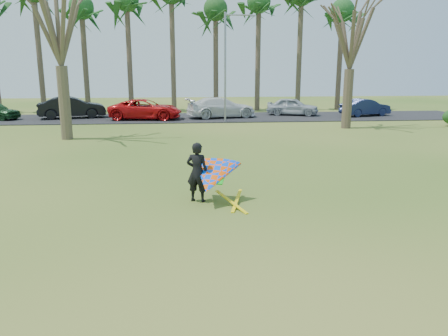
{
  "coord_description": "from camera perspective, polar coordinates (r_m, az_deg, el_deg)",
  "views": [
    {
      "loc": [
        -1.25,
        -11.09,
        4.17
      ],
      "look_at": [
        0.0,
        2.0,
        1.1
      ],
      "focal_mm": 35.0,
      "sensor_mm": 36.0,
      "label": 1
    }
  ],
  "objects": [
    {
      "name": "palm_9",
      "position": [
        45.04,
        15.22,
        19.08
      ],
      "size": [
        4.84,
        4.84,
        10.84
      ],
      "color": "#453629",
      "rests_on": "ground"
    },
    {
      "name": "car_5",
      "position": [
        39.2,
        17.96,
        7.55
      ],
      "size": [
        4.58,
        2.67,
        1.43
      ],
      "primitive_type": "imported",
      "rotation": [
        0.0,
        0.0,
        1.86
      ],
      "color": "#172146",
      "rests_on": "parking_strip"
    },
    {
      "name": "bare_tree_right",
      "position": [
        31.28,
        16.37,
        17.04
      ],
      "size": [
        6.27,
        6.27,
        9.21
      ],
      "color": "#463A2A",
      "rests_on": "ground"
    },
    {
      "name": "palm_3",
      "position": [
        43.28,
        -18.12,
        19.16
      ],
      "size": [
        4.84,
        4.84,
        10.84
      ],
      "color": "#4B3D2D",
      "rests_on": "ground"
    },
    {
      "name": "car_2",
      "position": [
        35.37,
        -10.21,
        7.56
      ],
      "size": [
        5.96,
        3.27,
        1.58
      ],
      "primitive_type": "imported",
      "rotation": [
        0.0,
        0.0,
        1.45
      ],
      "color": "red",
      "rests_on": "parking_strip"
    },
    {
      "name": "car_3",
      "position": [
        36.01,
        -0.36,
        7.91
      ],
      "size": [
        6.01,
        3.47,
        1.64
      ],
      "primitive_type": "imported",
      "rotation": [
        0.0,
        0.0,
        1.79
      ],
      "color": "white",
      "rests_on": "parking_strip"
    },
    {
      "name": "palm_6",
      "position": [
        42.51,
        -1.11,
        19.9
      ],
      "size": [
        4.84,
        4.84,
        10.84
      ],
      "color": "brown",
      "rests_on": "ground"
    },
    {
      "name": "kite_flyer",
      "position": [
        13.48,
        -1.84,
        -1.07
      ],
      "size": [
        2.13,
        2.39,
        2.05
      ],
      "color": "black",
      "rests_on": "ground"
    },
    {
      "name": "palm_4",
      "position": [
        42.73,
        -12.6,
        20.49
      ],
      "size": [
        4.84,
        4.84,
        11.54
      ],
      "color": "#4A3A2C",
      "rests_on": "ground"
    },
    {
      "name": "streetlight",
      "position": [
        33.26,
        0.43,
        13.66
      ],
      "size": [
        2.28,
        0.18,
        8.0
      ],
      "color": "gray",
      "rests_on": "ground"
    },
    {
      "name": "car_1",
      "position": [
        37.76,
        -19.25,
        7.49
      ],
      "size": [
        5.51,
        2.97,
        1.72
      ],
      "primitive_type": "imported",
      "rotation": [
        0.0,
        0.0,
        1.8
      ],
      "color": "black",
      "rests_on": "parking_strip"
    },
    {
      "name": "car_4",
      "position": [
        38.3,
        8.95,
        7.95
      ],
      "size": [
        4.71,
        3.15,
        1.49
      ],
      "primitive_type": "imported",
      "rotation": [
        0.0,
        0.0,
        1.22
      ],
      "color": "#A8AEB6",
      "rests_on": "parking_strip"
    },
    {
      "name": "bare_tree_left",
      "position": [
        27.09,
        -20.95,
        18.14
      ],
      "size": [
        6.6,
        6.6,
        9.7
      ],
      "color": "#4A3E2C",
      "rests_on": "ground"
    },
    {
      "name": "ground",
      "position": [
        11.91,
        0.92,
        -7.35
      ],
      "size": [
        100.0,
        100.0,
        0.0
      ],
      "primitive_type": "plane",
      "color": "#1F5211",
      "rests_on": "ground"
    },
    {
      "name": "parking_strip",
      "position": [
        36.35,
        -3.48,
        6.59
      ],
      "size": [
        46.0,
        7.0,
        0.06
      ],
      "primitive_type": "cube",
      "color": "black",
      "rests_on": "ground"
    },
    {
      "name": "palm_7",
      "position": [
        43.08,
        4.57,
        20.68
      ],
      "size": [
        4.84,
        4.84,
        11.54
      ],
      "color": "#493B2B",
      "rests_on": "ground"
    }
  ]
}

